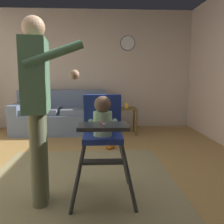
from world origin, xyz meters
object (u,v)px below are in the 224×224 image
(adult_standing, at_px, (38,101))
(high_chair, at_px, (103,127))
(sippy_cup, at_px, (127,106))
(side_table, at_px, (127,115))
(wall_clock, at_px, (128,43))
(toy_ball, at_px, (110,144))
(couch, at_px, (62,116))

(adult_standing, bearing_deg, high_chair, 0.12)
(adult_standing, distance_m, sippy_cup, 2.87)
(adult_standing, height_order, side_table, adult_standing)
(adult_standing, xyz_separation_m, wall_clock, (1.18, 3.35, 0.94))
(side_table, bearing_deg, high_chair, -101.53)
(high_chair, relative_size, sippy_cup, 9.80)
(toy_ball, bearing_deg, side_table, 69.18)
(high_chair, xyz_separation_m, side_table, (0.53, 2.57, -0.31))
(couch, height_order, side_table, couch)
(adult_standing, distance_m, wall_clock, 3.67)
(toy_ball, xyz_separation_m, sippy_cup, (0.39, 1.02, 0.49))
(high_chair, distance_m, toy_ball, 1.67)
(toy_ball, distance_m, wall_clock, 2.53)
(toy_ball, distance_m, side_table, 1.13)
(couch, xyz_separation_m, high_chair, (0.80, -2.81, 0.35))
(sippy_cup, relative_size, wall_clock, 0.31)
(side_table, height_order, wall_clock, wall_clock)
(side_table, bearing_deg, wall_clock, 82.95)
(wall_clock, bearing_deg, high_chair, -100.56)
(side_table, xyz_separation_m, wall_clock, (0.09, 0.72, 1.49))
(couch, height_order, toy_ball, couch)
(toy_ball, height_order, sippy_cup, sippy_cup)
(high_chair, bearing_deg, couch, -163.87)
(toy_ball, relative_size, side_table, 0.32)
(high_chair, relative_size, adult_standing, 0.60)
(couch, relative_size, wall_clock, 5.77)
(high_chair, height_order, adult_standing, adult_standing)
(high_chair, height_order, sippy_cup, high_chair)
(couch, relative_size, high_chair, 1.93)
(high_chair, relative_size, toy_ball, 5.93)
(side_table, relative_size, wall_clock, 1.59)
(wall_clock, bearing_deg, sippy_cup, -97.07)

